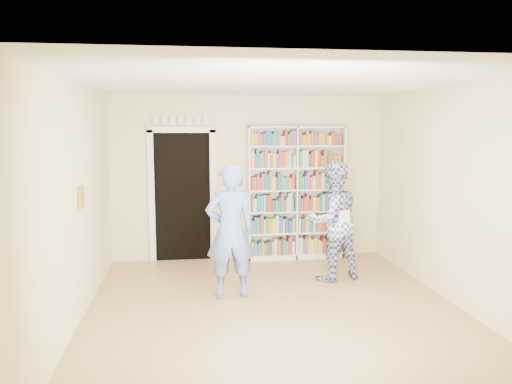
# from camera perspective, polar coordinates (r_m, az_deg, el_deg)

# --- Properties ---
(floor) EXTENTS (5.00, 5.00, 0.00)m
(floor) POSITION_cam_1_polar(r_m,az_deg,el_deg) (6.19, 2.13, -13.37)
(floor) COLOR #A88351
(floor) RESTS_ON ground
(ceiling) EXTENTS (5.00, 5.00, 0.00)m
(ceiling) POSITION_cam_1_polar(r_m,az_deg,el_deg) (5.80, 2.27, 12.39)
(ceiling) COLOR white
(ceiling) RESTS_ON wall_back
(wall_back) EXTENTS (4.50, 0.00, 4.50)m
(wall_back) POSITION_cam_1_polar(r_m,az_deg,el_deg) (8.30, -0.81, 1.62)
(wall_back) COLOR #F6E3A9
(wall_back) RESTS_ON floor
(wall_left) EXTENTS (0.00, 5.00, 5.00)m
(wall_left) POSITION_cam_1_polar(r_m,az_deg,el_deg) (5.89, -19.91, -1.30)
(wall_left) COLOR #F6E3A9
(wall_left) RESTS_ON floor
(wall_right) EXTENTS (0.00, 5.00, 5.00)m
(wall_right) POSITION_cam_1_polar(r_m,az_deg,el_deg) (6.62, 21.76, -0.45)
(wall_right) COLOR #F6E3A9
(wall_right) RESTS_ON floor
(bookshelf) EXTENTS (1.60, 0.30, 2.20)m
(bookshelf) POSITION_cam_1_polar(r_m,az_deg,el_deg) (8.30, 4.55, -0.04)
(bookshelf) COLOR white
(bookshelf) RESTS_ON floor
(doorway) EXTENTS (1.10, 0.08, 2.43)m
(doorway) POSITION_cam_1_polar(r_m,az_deg,el_deg) (8.24, -8.40, 0.30)
(doorway) COLOR black
(doorway) RESTS_ON floor
(wall_art) EXTENTS (0.03, 0.25, 0.25)m
(wall_art) POSITION_cam_1_polar(r_m,az_deg,el_deg) (6.07, -19.36, -0.54)
(wall_art) COLOR brown
(wall_art) RESTS_ON wall_left
(man_blue) EXTENTS (0.65, 0.45, 1.74)m
(man_blue) POSITION_cam_1_polar(r_m,az_deg,el_deg) (6.42, -2.95, -4.50)
(man_blue) COLOR #607FD7
(man_blue) RESTS_ON floor
(man_plaid) EXTENTS (0.98, 0.85, 1.71)m
(man_plaid) POSITION_cam_1_polar(r_m,az_deg,el_deg) (7.25, 8.73, -3.30)
(man_plaid) COLOR navy
(man_plaid) RESTS_ON floor
(paper_sheet) EXTENTS (0.18, 0.08, 0.27)m
(paper_sheet) POSITION_cam_1_polar(r_m,az_deg,el_deg) (7.03, 10.06, -3.19)
(paper_sheet) COLOR white
(paper_sheet) RESTS_ON man_plaid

